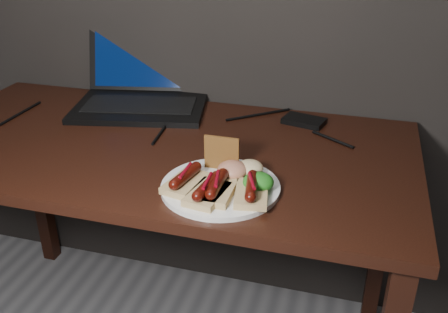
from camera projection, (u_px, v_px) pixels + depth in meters
desk at (158, 171)px, 1.41m from camera, size 1.40×0.70×0.75m
laptop at (143, 89)px, 1.62m from camera, size 0.47×0.44×0.25m
hard_drive at (304, 121)px, 1.49m from camera, size 0.13×0.10×0.02m
desk_cables at (182, 122)px, 1.49m from camera, size 1.02×0.36×0.01m
plate at (220, 187)px, 1.14m from camera, size 0.28×0.28×0.01m
bread_sausage_left at (186, 180)px, 1.13m from camera, size 0.09×0.13×0.04m
bread_sausage_center at (217, 188)px, 1.09m from camera, size 0.07×0.12×0.04m
bread_sausage_right at (251, 190)px, 1.08m from camera, size 0.09×0.13×0.04m
bread_sausage_extra at (207, 191)px, 1.08m from camera, size 0.09×0.12×0.04m
crispbread at (222, 153)px, 1.19m from camera, size 0.08×0.01×0.08m
salad_greens at (258, 182)px, 1.11m from camera, size 0.07×0.07×0.04m
salsa_mound at (233, 170)px, 1.16m from camera, size 0.07×0.07×0.04m
coleslaw_mound at (250, 168)px, 1.18m from camera, size 0.06×0.06×0.04m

